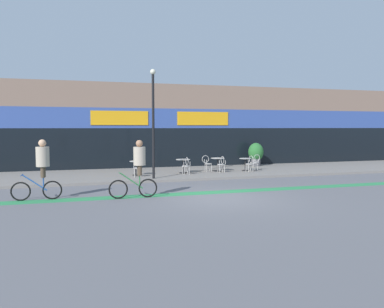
{
  "coord_description": "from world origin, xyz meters",
  "views": [
    {
      "loc": [
        -4.8,
        -12.53,
        2.57
      ],
      "look_at": [
        0.64,
        5.83,
        1.2
      ],
      "focal_mm": 35.0,
      "sensor_mm": 36.0,
      "label": 1
    }
  ],
  "objects_px": {
    "cyclist_1": "(138,165)",
    "cafe_chair_0_near": "(137,167)",
    "bistro_table_3": "(245,162)",
    "cafe_chair_3_side": "(255,161)",
    "cafe_chair_1_near": "(186,165)",
    "cyclist_0": "(41,164)",
    "lamp_post": "(153,116)",
    "cafe_chair_2_side": "(207,162)",
    "cafe_chair_3_near": "(250,163)",
    "cafe_chair_2_near": "(222,163)",
    "bistro_table_0": "(136,165)",
    "bistro_table_2": "(218,162)",
    "bistro_table_1": "(183,163)",
    "planter_pot": "(256,153)"
  },
  "relations": [
    {
      "from": "cafe_chair_3_near",
      "to": "lamp_post",
      "type": "height_order",
      "value": "lamp_post"
    },
    {
      "from": "bistro_table_3",
      "to": "lamp_post",
      "type": "distance_m",
      "value": 6.34
    },
    {
      "from": "bistro_table_2",
      "to": "lamp_post",
      "type": "xyz_separation_m",
      "value": [
        -3.97,
        -1.88,
        2.46
      ]
    },
    {
      "from": "bistro_table_0",
      "to": "cafe_chair_3_side",
      "type": "relative_size",
      "value": 0.82
    },
    {
      "from": "cafe_chair_3_near",
      "to": "bistro_table_2",
      "type": "bearing_deg",
      "value": 58.02
    },
    {
      "from": "cafe_chair_0_near",
      "to": "cafe_chair_3_side",
      "type": "relative_size",
      "value": 1.0
    },
    {
      "from": "cafe_chair_3_side",
      "to": "cafe_chair_1_near",
      "type": "bearing_deg",
      "value": 3.61
    },
    {
      "from": "bistro_table_2",
      "to": "bistro_table_3",
      "type": "distance_m",
      "value": 1.61
    },
    {
      "from": "bistro_table_2",
      "to": "bistro_table_3",
      "type": "bearing_deg",
      "value": -5.87
    },
    {
      "from": "cafe_chair_1_near",
      "to": "cyclist_0",
      "type": "bearing_deg",
      "value": 121.16
    },
    {
      "from": "cyclist_1",
      "to": "cafe_chair_3_side",
      "type": "bearing_deg",
      "value": -141.31
    },
    {
      "from": "cafe_chair_1_near",
      "to": "cyclist_0",
      "type": "relative_size",
      "value": 0.42
    },
    {
      "from": "bistro_table_0",
      "to": "cafe_chair_2_side",
      "type": "height_order",
      "value": "cafe_chair_2_side"
    },
    {
      "from": "bistro_table_3",
      "to": "cyclist_1",
      "type": "distance_m",
      "value": 9.07
    },
    {
      "from": "lamp_post",
      "to": "cyclist_0",
      "type": "height_order",
      "value": "lamp_post"
    },
    {
      "from": "bistro_table_3",
      "to": "cafe_chair_1_near",
      "type": "height_order",
      "value": "cafe_chair_1_near"
    },
    {
      "from": "bistro_table_2",
      "to": "cafe_chair_2_near",
      "type": "bearing_deg",
      "value": -89.83
    },
    {
      "from": "bistro_table_0",
      "to": "cafe_chair_2_near",
      "type": "height_order",
      "value": "cafe_chair_2_near"
    },
    {
      "from": "bistro_table_3",
      "to": "cafe_chair_3_side",
      "type": "xyz_separation_m",
      "value": [
        0.63,
        0.01,
        0.01
      ]
    },
    {
      "from": "cafe_chair_3_side",
      "to": "bistro_table_3",
      "type": "bearing_deg",
      "value": -4.97
    },
    {
      "from": "cyclist_1",
      "to": "cafe_chair_0_near",
      "type": "bearing_deg",
      "value": -96.94
    },
    {
      "from": "cafe_chair_2_near",
      "to": "cyclist_1",
      "type": "xyz_separation_m",
      "value": [
        -5.32,
        -5.36,
        0.58
      ]
    },
    {
      "from": "bistro_table_0",
      "to": "cafe_chair_1_near",
      "type": "relative_size",
      "value": 0.82
    },
    {
      "from": "cafe_chair_1_near",
      "to": "lamp_post",
      "type": "xyz_separation_m",
      "value": [
        -1.92,
        -1.03,
        2.48
      ]
    },
    {
      "from": "cafe_chair_2_side",
      "to": "cafe_chair_3_near",
      "type": "xyz_separation_m",
      "value": [
        2.24,
        -0.79,
        0.0
      ]
    },
    {
      "from": "cafe_chair_2_side",
      "to": "cafe_chair_3_side",
      "type": "relative_size",
      "value": 1.0
    },
    {
      "from": "cafe_chair_2_near",
      "to": "cafe_chair_3_side",
      "type": "relative_size",
      "value": 1.0
    },
    {
      "from": "cafe_chair_0_near",
      "to": "lamp_post",
      "type": "distance_m",
      "value": 2.68
    },
    {
      "from": "bistro_table_3",
      "to": "cyclist_0",
      "type": "xyz_separation_m",
      "value": [
        -10.24,
        -5.24,
        0.64
      ]
    },
    {
      "from": "bistro_table_2",
      "to": "cyclist_1",
      "type": "relative_size",
      "value": 0.36
    },
    {
      "from": "cafe_chair_2_near",
      "to": "cyclist_1",
      "type": "height_order",
      "value": "cyclist_1"
    },
    {
      "from": "lamp_post",
      "to": "cafe_chair_2_near",
      "type": "bearing_deg",
      "value": 17.57
    },
    {
      "from": "cafe_chair_1_near",
      "to": "lamp_post",
      "type": "bearing_deg",
      "value": 114.73
    },
    {
      "from": "bistro_table_2",
      "to": "cyclist_0",
      "type": "xyz_separation_m",
      "value": [
        -8.64,
        -5.4,
        0.61
      ]
    },
    {
      "from": "cyclist_1",
      "to": "cyclist_0",
      "type": "bearing_deg",
      "value": -9.07
    },
    {
      "from": "planter_pot",
      "to": "lamp_post",
      "type": "distance_m",
      "value": 8.65
    },
    {
      "from": "bistro_table_1",
      "to": "cafe_chair_2_near",
      "type": "distance_m",
      "value": 2.1
    },
    {
      "from": "cafe_chair_2_near",
      "to": "cafe_chair_3_near",
      "type": "distance_m",
      "value": 1.62
    },
    {
      "from": "cafe_chair_0_near",
      "to": "cafe_chair_1_near",
      "type": "bearing_deg",
      "value": -77.62
    },
    {
      "from": "bistro_table_0",
      "to": "cafe_chair_2_side",
      "type": "xyz_separation_m",
      "value": [
        4.0,
        0.49,
        -0.0
      ]
    },
    {
      "from": "cafe_chair_3_near",
      "to": "lamp_post",
      "type": "xyz_separation_m",
      "value": [
        -5.58,
        -1.09,
        2.48
      ]
    },
    {
      "from": "cafe_chair_0_near",
      "to": "cyclist_0",
      "type": "height_order",
      "value": "cyclist_0"
    },
    {
      "from": "bistro_table_0",
      "to": "bistro_table_2",
      "type": "distance_m",
      "value": 4.66
    },
    {
      "from": "bistro_table_2",
      "to": "cafe_chair_3_side",
      "type": "relative_size",
      "value": 0.85
    },
    {
      "from": "bistro_table_1",
      "to": "cafe_chair_2_near",
      "type": "bearing_deg",
      "value": -10.88
    },
    {
      "from": "cafe_chair_2_near",
      "to": "cyclist_1",
      "type": "bearing_deg",
      "value": 133.84
    },
    {
      "from": "cafe_chair_1_near",
      "to": "cafe_chair_3_side",
      "type": "bearing_deg",
      "value": -84.18
    },
    {
      "from": "cyclist_1",
      "to": "cafe_chair_3_near",
      "type": "bearing_deg",
      "value": -142.13
    },
    {
      "from": "bistro_table_0",
      "to": "cyclist_0",
      "type": "relative_size",
      "value": 0.34
    },
    {
      "from": "cafe_chair_0_near",
      "to": "cafe_chair_2_near",
      "type": "bearing_deg",
      "value": -77.29
    }
  ]
}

